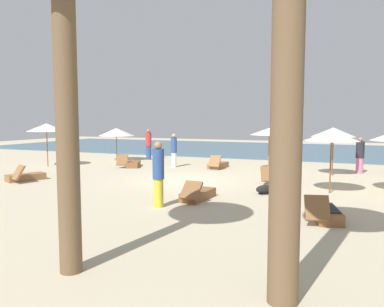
{
  "coord_description": "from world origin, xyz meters",
  "views": [
    {
      "loc": [
        6.28,
        -14.33,
        2.57
      ],
      "look_at": [
        0.17,
        0.4,
        1.1
      ],
      "focal_mm": 35.68,
      "sensor_mm": 36.0,
      "label": 1
    }
  ],
  "objects_px": {
    "umbrella_3": "(331,136)",
    "dog": "(265,189)",
    "person_0": "(174,150)",
    "lounger_1": "(25,177)",
    "person_1": "(360,155)",
    "umbrella_6": "(333,132)",
    "lounger_3": "(277,178)",
    "lounger_5": "(132,164)",
    "person_2": "(149,144)",
    "umbrella_5": "(116,132)",
    "person_3": "(158,174)",
    "umbrella_0": "(269,131)",
    "umbrella_7": "(47,127)",
    "lounger_4": "(325,213)",
    "lounger_0": "(197,194)",
    "lounger_6": "(218,165)"
  },
  "relations": [
    {
      "from": "person_1",
      "to": "person_2",
      "type": "xyz_separation_m",
      "value": [
        -12.09,
        1.55,
        0.12
      ]
    },
    {
      "from": "umbrella_6",
      "to": "dog",
      "type": "relative_size",
      "value": 3.19
    },
    {
      "from": "lounger_4",
      "to": "umbrella_7",
      "type": "bearing_deg",
      "value": 158.15
    },
    {
      "from": "person_0",
      "to": "lounger_1",
      "type": "bearing_deg",
      "value": -120.53
    },
    {
      "from": "lounger_6",
      "to": "person_1",
      "type": "bearing_deg",
      "value": 6.59
    },
    {
      "from": "lounger_1",
      "to": "person_3",
      "type": "distance_m",
      "value": 7.62
    },
    {
      "from": "lounger_4",
      "to": "person_3",
      "type": "height_order",
      "value": "person_3"
    },
    {
      "from": "lounger_4",
      "to": "dog",
      "type": "relative_size",
      "value": 2.59
    },
    {
      "from": "umbrella_3",
      "to": "dog",
      "type": "relative_size",
      "value": 3.16
    },
    {
      "from": "lounger_3",
      "to": "person_3",
      "type": "distance_m",
      "value": 6.1
    },
    {
      "from": "umbrella_0",
      "to": "lounger_6",
      "type": "xyz_separation_m",
      "value": [
        -2.59,
        -0.21,
        -1.76
      ]
    },
    {
      "from": "person_3",
      "to": "umbrella_7",
      "type": "bearing_deg",
      "value": 148.13
    },
    {
      "from": "person_0",
      "to": "dog",
      "type": "bearing_deg",
      "value": -42.26
    },
    {
      "from": "lounger_5",
      "to": "umbrella_7",
      "type": "bearing_deg",
      "value": -160.81
    },
    {
      "from": "umbrella_5",
      "to": "dog",
      "type": "distance_m",
      "value": 12.64
    },
    {
      "from": "lounger_5",
      "to": "umbrella_3",
      "type": "bearing_deg",
      "value": -19.58
    },
    {
      "from": "lounger_1",
      "to": "lounger_3",
      "type": "relative_size",
      "value": 0.99
    },
    {
      "from": "umbrella_0",
      "to": "lounger_1",
      "type": "relative_size",
      "value": 1.2
    },
    {
      "from": "umbrella_6",
      "to": "umbrella_7",
      "type": "distance_m",
      "value": 14.5
    },
    {
      "from": "umbrella_7",
      "to": "lounger_1",
      "type": "xyz_separation_m",
      "value": [
        2.64,
        -4.1,
        -1.92
      ]
    },
    {
      "from": "lounger_5",
      "to": "person_2",
      "type": "distance_m",
      "value": 3.78
    },
    {
      "from": "person_1",
      "to": "dog",
      "type": "xyz_separation_m",
      "value": [
        -3.05,
        -6.65,
        -0.67
      ]
    },
    {
      "from": "person_1",
      "to": "lounger_0",
      "type": "bearing_deg",
      "value": -120.37
    },
    {
      "from": "umbrella_5",
      "to": "lounger_5",
      "type": "bearing_deg",
      "value": -42.14
    },
    {
      "from": "umbrella_7",
      "to": "dog",
      "type": "height_order",
      "value": "umbrella_7"
    },
    {
      "from": "umbrella_3",
      "to": "umbrella_5",
      "type": "distance_m",
      "value": 13.78
    },
    {
      "from": "umbrella_7",
      "to": "lounger_5",
      "type": "relative_size",
      "value": 1.3
    },
    {
      "from": "umbrella_5",
      "to": "person_0",
      "type": "relative_size",
      "value": 1.23
    },
    {
      "from": "lounger_6",
      "to": "dog",
      "type": "distance_m",
      "value": 6.94
    },
    {
      "from": "lounger_0",
      "to": "dog",
      "type": "relative_size",
      "value": 2.57
    },
    {
      "from": "lounger_6",
      "to": "umbrella_0",
      "type": "bearing_deg",
      "value": 4.71
    },
    {
      "from": "umbrella_6",
      "to": "person_3",
      "type": "bearing_deg",
      "value": -117.16
    },
    {
      "from": "lounger_5",
      "to": "person_2",
      "type": "xyz_separation_m",
      "value": [
        -0.98,
        3.56,
        0.8
      ]
    },
    {
      "from": "person_2",
      "to": "person_1",
      "type": "bearing_deg",
      "value": -7.3
    },
    {
      "from": "lounger_0",
      "to": "person_0",
      "type": "xyz_separation_m",
      "value": [
        -4.17,
        7.1,
        0.74
      ]
    },
    {
      "from": "lounger_3",
      "to": "lounger_5",
      "type": "xyz_separation_m",
      "value": [
        -8.01,
        2.15,
        -0.01
      ]
    },
    {
      "from": "person_1",
      "to": "umbrella_6",
      "type": "bearing_deg",
      "value": -134.79
    },
    {
      "from": "lounger_3",
      "to": "person_0",
      "type": "distance_m",
      "value": 6.66
    },
    {
      "from": "lounger_1",
      "to": "lounger_4",
      "type": "height_order",
      "value": "lounger_1"
    },
    {
      "from": "umbrella_5",
      "to": "person_2",
      "type": "bearing_deg",
      "value": 42.84
    },
    {
      "from": "umbrella_7",
      "to": "person_2",
      "type": "relative_size",
      "value": 1.2
    },
    {
      "from": "umbrella_3",
      "to": "person_1",
      "type": "xyz_separation_m",
      "value": [
        1.05,
        5.59,
        -1.13
      ]
    },
    {
      "from": "lounger_1",
      "to": "person_1",
      "type": "distance_m",
      "value": 14.93
    },
    {
      "from": "umbrella_3",
      "to": "lounger_6",
      "type": "xyz_separation_m",
      "value": [
        -5.69,
        4.81,
        -1.8
      ]
    },
    {
      "from": "umbrella_0",
      "to": "lounger_0",
      "type": "distance_m",
      "value": 7.98
    },
    {
      "from": "umbrella_3",
      "to": "person_3",
      "type": "bearing_deg",
      "value": -137.54
    },
    {
      "from": "umbrella_6",
      "to": "person_2",
      "type": "distance_m",
      "value": 11.31
    },
    {
      "from": "umbrella_6",
      "to": "umbrella_3",
      "type": "bearing_deg",
      "value": -88.56
    },
    {
      "from": "lounger_0",
      "to": "person_1",
      "type": "bearing_deg",
      "value": 59.63
    },
    {
      "from": "umbrella_0",
      "to": "dog",
      "type": "bearing_deg",
      "value": -79.74
    }
  ]
}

